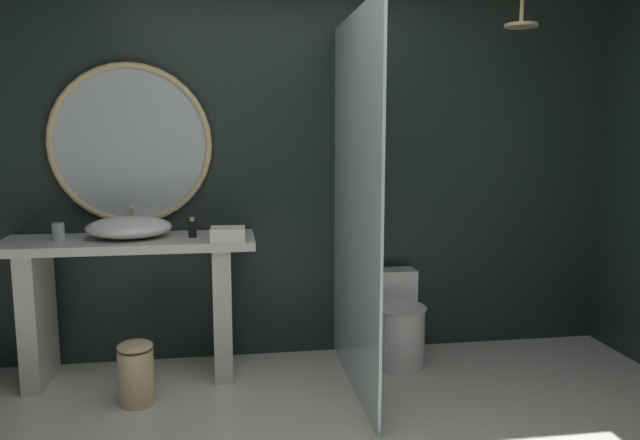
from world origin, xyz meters
name	(u,v)px	position (x,y,z in m)	size (l,w,h in m)	color
back_wall_panel	(284,166)	(0.00, 1.90, 1.30)	(4.80, 0.10, 2.60)	#1E2823
vanity_counter	(131,289)	(-0.98, 1.58, 0.56)	(1.52, 0.51, 0.88)	silver
vessel_sink	(129,227)	(-0.98, 1.59, 0.95)	(0.51, 0.42, 0.19)	white
tumbler_cup	(58,231)	(-1.39, 1.60, 0.93)	(0.07, 0.07, 0.10)	silver
soap_dispenser	(192,229)	(-0.60, 1.56, 0.94)	(0.05, 0.05, 0.13)	black
round_wall_mirror	(131,144)	(-0.98, 1.81, 1.45)	(1.02, 0.04, 1.02)	#D6B77F
shower_glass_panel	(355,207)	(0.35, 1.22, 1.10)	(0.02, 1.26, 2.19)	silver
rain_shower_head	(521,21)	(1.44, 1.47, 2.21)	(0.21, 0.21, 0.33)	#D6B77F
toilet	(395,323)	(0.70, 1.57, 0.27)	(0.36, 0.53, 0.59)	white
waste_bin	(136,372)	(-0.91, 1.18, 0.19)	(0.20, 0.20, 0.37)	#D6B77F
folded_hand_towel	(228,234)	(-0.38, 1.42, 0.92)	(0.20, 0.18, 0.08)	silver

